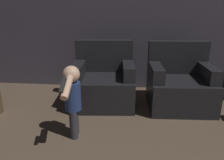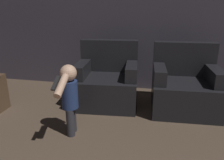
# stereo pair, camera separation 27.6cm
# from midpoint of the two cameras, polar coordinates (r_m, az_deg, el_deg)

# --- Properties ---
(wall_back) EXTENTS (8.40, 0.05, 2.60)m
(wall_back) POSITION_cam_midpoint_polar(r_m,az_deg,el_deg) (3.85, 8.58, 16.55)
(wall_back) COLOR #3D3842
(wall_back) RESTS_ON ground_plane
(armchair_left) EXTENTS (0.95, 0.86, 0.94)m
(armchair_left) POSITION_cam_midpoint_polar(r_m,az_deg,el_deg) (3.32, 1.14, -0.64)
(armchair_left) COLOR black
(armchair_left) RESTS_ON ground_plane
(armchair_right) EXTENTS (0.93, 0.83, 0.94)m
(armchair_right) POSITION_cam_midpoint_polar(r_m,az_deg,el_deg) (3.32, 20.64, -1.88)
(armchair_right) COLOR black
(armchair_right) RESTS_ON ground_plane
(person_toddler) EXTENTS (0.18, 0.57, 0.84)m
(person_toddler) POSITION_cam_midpoint_polar(r_m,az_deg,el_deg) (2.45, -7.92, -3.89)
(person_toddler) COLOR #28282D
(person_toddler) RESTS_ON ground_plane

